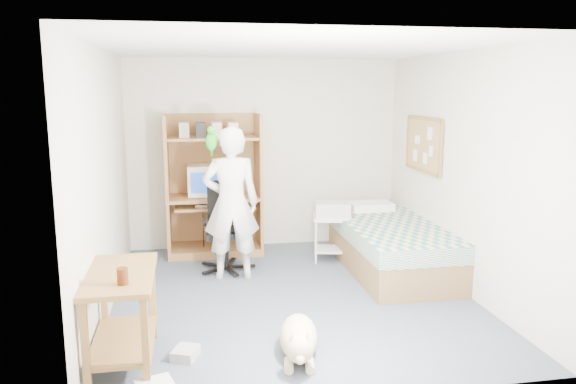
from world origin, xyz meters
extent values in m
plane|color=#485062|center=(0.00, 0.00, 0.00)|extent=(4.00, 4.00, 0.00)
cube|color=beige|center=(0.00, 2.00, 1.25)|extent=(3.60, 0.02, 2.50)
cube|color=beige|center=(1.80, 0.00, 1.25)|extent=(0.02, 4.00, 2.50)
cube|color=beige|center=(-1.80, 0.00, 1.25)|extent=(0.02, 4.00, 2.50)
cube|color=white|center=(0.00, 0.00, 2.50)|extent=(3.60, 4.00, 0.02)
cube|color=brown|center=(-1.28, 1.70, 0.90)|extent=(0.04, 0.60, 1.80)
cube|color=brown|center=(-0.12, 1.70, 0.90)|extent=(0.04, 0.60, 1.80)
cube|color=brown|center=(-0.70, 1.99, 0.90)|extent=(1.20, 0.02, 1.80)
cube|color=brown|center=(-0.70, 1.70, 0.74)|extent=(1.12, 0.60, 0.04)
cube|color=brown|center=(-0.70, 1.62, 0.64)|extent=(1.00, 0.50, 0.03)
cube|color=brown|center=(-0.70, 1.70, 1.50)|extent=(1.12, 0.55, 0.03)
cube|color=brown|center=(-0.70, 1.70, 0.05)|extent=(1.12, 0.60, 0.10)
cube|color=brown|center=(1.30, 0.60, 0.18)|extent=(1.00, 2.00, 0.36)
cube|color=teal|center=(1.30, 0.60, 0.46)|extent=(1.02, 2.02, 0.20)
cube|color=white|center=(1.30, 1.40, 0.60)|extent=(0.55, 0.35, 0.12)
cube|color=brown|center=(-1.55, -1.20, 0.73)|extent=(0.50, 1.00, 0.04)
cube|color=brown|center=(-1.75, -1.65, 0.35)|extent=(0.05, 0.05, 0.70)
cube|color=brown|center=(-1.35, -1.65, 0.35)|extent=(0.05, 0.05, 0.70)
cube|color=brown|center=(-1.75, -0.75, 0.35)|extent=(0.05, 0.05, 0.70)
cube|color=brown|center=(-1.35, -0.75, 0.35)|extent=(0.05, 0.05, 0.70)
cube|color=brown|center=(-1.55, -1.20, 0.20)|extent=(0.46, 0.92, 0.03)
cube|color=olive|center=(1.78, 0.90, 1.45)|extent=(0.03, 0.90, 0.60)
cube|color=brown|center=(1.77, 0.90, 1.76)|extent=(0.04, 0.94, 0.04)
cube|color=brown|center=(1.77, 0.90, 1.14)|extent=(0.04, 0.94, 0.04)
cylinder|color=black|center=(-0.61, 0.96, 0.04)|extent=(0.58, 0.58, 0.06)
cylinder|color=black|center=(-0.61, 0.96, 0.22)|extent=(0.06, 0.06, 0.39)
cube|color=black|center=(-0.61, 0.96, 0.46)|extent=(0.46, 0.46, 0.08)
cube|color=black|center=(-0.60, 1.18, 0.77)|extent=(0.41, 0.07, 0.53)
cube|color=black|center=(-0.85, 0.97, 0.60)|extent=(0.05, 0.29, 0.04)
cube|color=black|center=(-0.37, 0.95, 0.60)|extent=(0.05, 0.29, 0.04)
imported|color=white|center=(-0.56, 0.71, 0.86)|extent=(0.64, 0.43, 1.71)
ellipsoid|color=#1F9415|center=(-0.76, 0.73, 1.55)|extent=(0.13, 0.13, 0.20)
sphere|color=#1F9415|center=(-0.76, 0.69, 1.67)|extent=(0.09, 0.09, 0.09)
cone|color=#D36412|center=(-0.76, 0.65, 1.67)|extent=(0.04, 0.04, 0.03)
cylinder|color=#1F9415|center=(-0.76, 0.78, 1.43)|extent=(0.03, 0.14, 0.12)
ellipsoid|color=tan|center=(-0.18, -1.25, 0.14)|extent=(0.41, 0.69, 0.29)
sphere|color=tan|center=(-0.24, -1.61, 0.22)|extent=(0.22, 0.22, 0.22)
cone|color=tan|center=(-0.30, -1.62, 0.31)|extent=(0.06, 0.06, 0.08)
cone|color=tan|center=(-0.19, -1.64, 0.31)|extent=(0.06, 0.06, 0.08)
ellipsoid|color=tan|center=(-0.26, -1.70, 0.18)|extent=(0.09, 0.13, 0.07)
cylinder|color=tan|center=(-0.12, -0.92, 0.09)|extent=(0.09, 0.21, 0.10)
cube|color=silver|center=(0.72, 1.13, 0.54)|extent=(0.53, 0.46, 0.04)
cube|color=silver|center=(0.72, 1.13, 0.14)|extent=(0.49, 0.42, 0.03)
cylinder|color=silver|center=(0.51, 0.97, 0.27)|extent=(0.03, 0.03, 0.54)
cylinder|color=silver|center=(0.92, 0.97, 0.27)|extent=(0.03, 0.03, 0.54)
cylinder|color=silver|center=(0.51, 1.28, 0.27)|extent=(0.03, 0.03, 0.54)
cylinder|color=silver|center=(0.92, 1.28, 0.27)|extent=(0.03, 0.03, 0.54)
cube|color=#B0B1AC|center=(0.72, 1.13, 0.65)|extent=(0.48, 0.40, 0.18)
cube|color=beige|center=(-0.82, 1.75, 0.96)|extent=(0.42, 0.44, 0.38)
cube|color=navy|center=(-0.83, 1.54, 0.96)|extent=(0.32, 0.03, 0.26)
cube|color=beige|center=(-0.72, 1.58, 0.67)|extent=(0.45, 0.17, 0.03)
cylinder|color=gold|center=(-0.38, 1.65, 0.82)|extent=(0.08, 0.08, 0.12)
cylinder|color=#421D0A|center=(-1.50, -1.47, 0.81)|extent=(0.08, 0.08, 0.12)
cube|color=#ADADA8|center=(-1.09, -1.17, 0.04)|extent=(0.25, 0.27, 0.08)
camera|label=1|loc=(-1.02, -5.42, 2.13)|focal=35.00mm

